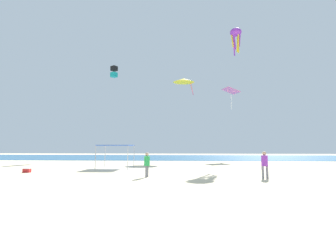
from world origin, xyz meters
name	(u,v)px	position (x,y,z in m)	size (l,w,h in m)	color
ground	(138,174)	(0.00, 0.00, -0.05)	(110.00, 110.00, 0.10)	beige
ocean_strip	(166,157)	(0.00, 30.67, 0.01)	(110.00, 25.28, 0.03)	#28608C
canopy_tent	(116,146)	(-3.11, 4.72, 2.19)	(3.15, 3.04, 2.30)	#B2B2B7
person_near_tent	(147,163)	(1.05, -2.37, 1.01)	(0.41, 0.46, 1.72)	slate
person_leftmost	(265,163)	(9.16, -2.60, 1.07)	(0.48, 0.43, 1.82)	slate
cooler_box	(27,170)	(-9.37, 0.21, 0.18)	(0.57, 0.37, 0.35)	red
kite_diamond_pink	(231,92)	(11.97, 24.29, 11.71)	(3.11, 3.18, 3.82)	pink
kite_delta_yellow	(184,80)	(3.68, 21.32, 13.10)	(4.80, 4.81, 2.83)	yellow
kite_box_black	(114,72)	(-9.38, 25.50, 16.08)	(1.37, 1.37, 2.12)	black
kite_octopus_purple	(236,34)	(11.69, 17.35, 19.25)	(1.85, 1.85, 4.12)	purple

